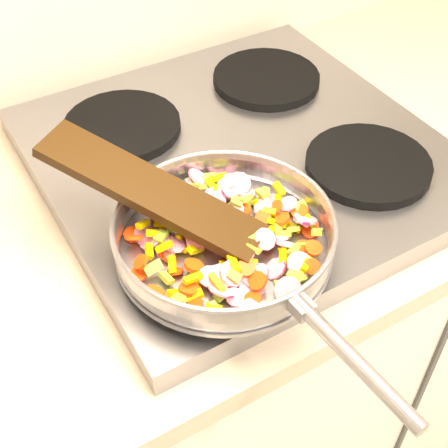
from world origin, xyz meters
TOP-DOWN VIEW (x-y plane):
  - cooktop at (-0.70, 1.67)m, footprint 0.60×0.60m
  - grate_fl at (-0.84, 1.52)m, footprint 0.19×0.19m
  - grate_fr at (-0.56, 1.52)m, footprint 0.19×0.19m
  - grate_bl at (-0.84, 1.81)m, footprint 0.19×0.19m
  - grate_br at (-0.56, 1.81)m, footprint 0.19×0.19m
  - saute_pan at (-0.84, 1.48)m, footprint 0.32×0.49m
  - vegetable_heap at (-0.83, 1.49)m, footprint 0.26×0.27m
  - wooden_spatula at (-0.90, 1.56)m, footprint 0.23×0.29m

SIDE VIEW (x-z plane):
  - cooktop at x=-0.70m, z-range 0.90..0.94m
  - grate_fl at x=-0.84m, z-range 0.94..0.96m
  - grate_fr at x=-0.56m, z-range 0.94..0.96m
  - grate_bl at x=-0.84m, z-range 0.94..0.96m
  - grate_br at x=-0.56m, z-range 0.94..0.96m
  - vegetable_heap at x=-0.83m, z-range 0.95..1.00m
  - saute_pan at x=-0.84m, z-range 0.96..1.01m
  - wooden_spatula at x=-0.90m, z-range 0.97..1.07m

